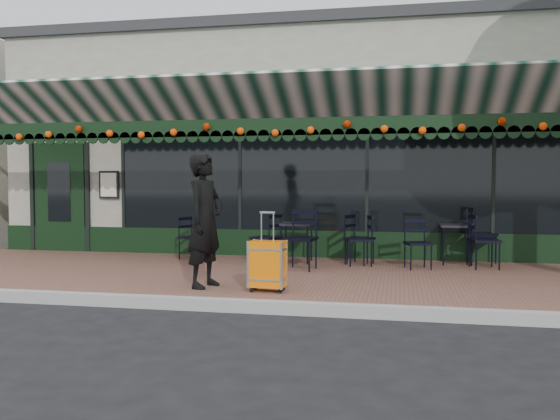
% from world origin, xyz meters
% --- Properties ---
extents(ground, '(80.00, 80.00, 0.00)m').
position_xyz_m(ground, '(0.00, 0.00, 0.00)').
color(ground, black).
rests_on(ground, ground).
extents(sidewalk, '(18.00, 4.00, 0.15)m').
position_xyz_m(sidewalk, '(0.00, 2.00, 0.07)').
color(sidewalk, brown).
rests_on(sidewalk, ground).
extents(curb, '(18.00, 0.16, 0.15)m').
position_xyz_m(curb, '(0.00, -0.08, 0.07)').
color(curb, '#9E9E99').
rests_on(curb, ground).
extents(restaurant_building, '(12.00, 9.60, 4.50)m').
position_xyz_m(restaurant_building, '(0.00, 7.84, 2.27)').
color(restaurant_building, gray).
rests_on(restaurant_building, ground).
extents(woman, '(0.58, 0.75, 1.81)m').
position_xyz_m(woman, '(-0.58, 0.65, 1.06)').
color(woman, black).
rests_on(woman, sidewalk).
extents(suitcase, '(0.47, 0.29, 1.03)m').
position_xyz_m(suitcase, '(0.31, 0.50, 0.50)').
color(suitcase, orange).
rests_on(suitcase, sidewalk).
extents(cafe_table_a, '(0.55, 0.55, 0.68)m').
position_xyz_m(cafe_table_a, '(2.95, 3.61, 0.76)').
color(cafe_table_a, black).
rests_on(cafe_table_a, sidewalk).
extents(cafe_table_b, '(0.56, 0.56, 0.69)m').
position_xyz_m(cafe_table_b, '(0.21, 3.27, 0.77)').
color(cafe_table_b, black).
rests_on(cafe_table_b, sidewalk).
extents(chair_a_left, '(0.52, 0.52, 0.86)m').
position_xyz_m(chair_a_left, '(1.32, 3.08, 0.58)').
color(chair_a_left, black).
rests_on(chair_a_left, sidewalk).
extents(chair_a_right, '(0.62, 0.62, 0.98)m').
position_xyz_m(chair_a_right, '(3.38, 3.62, 0.64)').
color(chair_a_right, black).
rests_on(chair_a_right, sidewalk).
extents(chair_a_front, '(0.51, 0.51, 0.82)m').
position_xyz_m(chair_a_front, '(2.29, 2.88, 0.56)').
color(chair_a_front, black).
rests_on(chair_a_front, sidewalk).
extents(chair_a_extra, '(0.52, 0.52, 0.90)m').
position_xyz_m(chair_a_extra, '(3.35, 3.13, 0.60)').
color(chair_a_extra, black).
rests_on(chair_a_extra, sidewalk).
extents(chair_b_left, '(0.58, 0.58, 0.88)m').
position_xyz_m(chair_b_left, '(-0.27, 2.98, 0.59)').
color(chair_b_left, black).
rests_on(chair_b_left, sidewalk).
extents(chair_b_right, '(0.57, 0.57, 0.86)m').
position_xyz_m(chair_b_right, '(1.32, 3.22, 0.58)').
color(chair_b_right, black).
rests_on(chair_b_right, sidewalk).
extents(chair_b_front, '(0.55, 0.55, 0.98)m').
position_xyz_m(chair_b_front, '(0.43, 2.42, 0.64)').
color(chair_b_front, black).
rests_on(chair_b_front, sidewalk).
extents(chair_solo, '(0.51, 0.51, 0.78)m').
position_xyz_m(chair_solo, '(-1.72, 3.24, 0.54)').
color(chair_solo, black).
rests_on(chair_solo, sidewalk).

